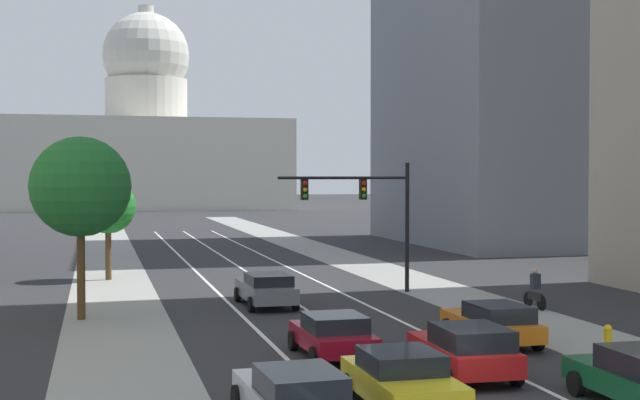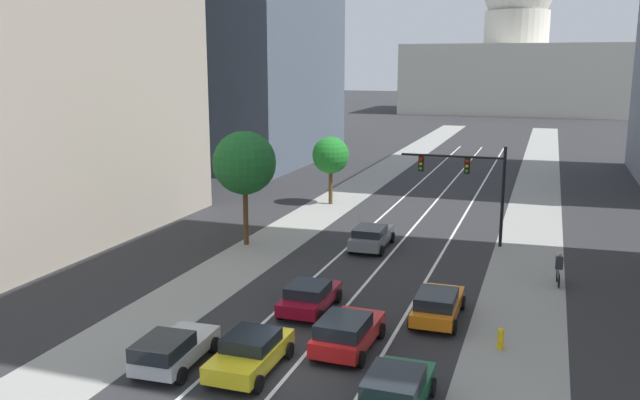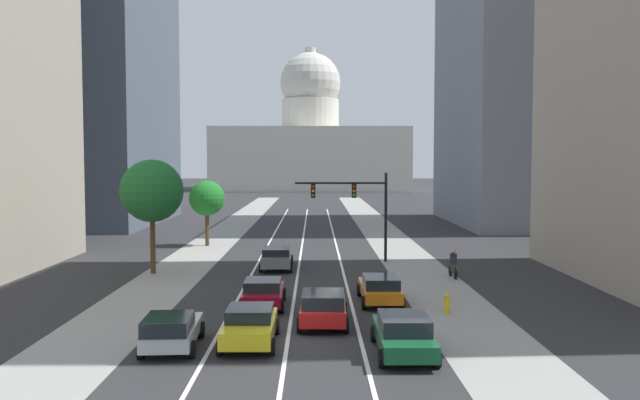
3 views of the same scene
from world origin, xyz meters
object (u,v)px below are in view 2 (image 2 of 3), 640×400
at_px(car_gray, 372,236).
at_px(traffic_signal_mast, 470,177).
at_px(street_tree_mid_left, 331,155).
at_px(car_crimson, 309,296).
at_px(capitol_building, 514,65).
at_px(car_orange, 438,304).
at_px(fire_hydrant, 501,338).
at_px(car_red, 347,332).
at_px(cyclist, 559,269).
at_px(car_yellow, 251,352).
at_px(street_tree_near_left, 245,163).
at_px(car_silver, 172,349).
at_px(car_green, 394,393).

height_order(car_gray, traffic_signal_mast, traffic_signal_mast).
bearing_deg(street_tree_mid_left, car_crimson, -74.19).
bearing_deg(capitol_building, car_crimson, -90.62).
height_order(car_orange, fire_hydrant, car_orange).
bearing_deg(traffic_signal_mast, car_orange, -88.76).
height_order(car_orange, car_crimson, car_orange).
relative_size(car_red, street_tree_mid_left, 0.78).
xyz_separation_m(fire_hydrant, cyclist, (2.20, 9.03, 0.39)).
xyz_separation_m(car_yellow, street_tree_near_left, (-7.63, 15.78, 4.41)).
bearing_deg(traffic_signal_mast, street_tree_mid_left, 144.02).
height_order(car_yellow, traffic_signal_mast, traffic_signal_mast).
xyz_separation_m(car_crimson, traffic_signal_mast, (5.43, 14.11, 3.57)).
height_order(traffic_signal_mast, street_tree_near_left, street_tree_near_left).
relative_size(capitol_building, car_gray, 9.76).
bearing_deg(car_yellow, car_silver, 105.01).
bearing_deg(cyclist, car_orange, 138.64).
distance_m(car_crimson, street_tree_near_left, 12.91).
bearing_deg(capitol_building, fire_hydrant, -86.90).
height_order(car_green, fire_hydrant, car_green).
height_order(car_yellow, street_tree_mid_left, street_tree_mid_left).
distance_m(car_gray, car_yellow, 17.51).
height_order(capitol_building, car_gray, capitol_building).
xyz_separation_m(car_red, cyclist, (7.94, 11.10, 0.06)).
bearing_deg(fire_hydrant, car_green, -114.55).
bearing_deg(car_red, cyclist, -34.02).
relative_size(car_crimson, car_yellow, 0.97).
relative_size(car_silver, cyclist, 2.41).
height_order(capitol_building, traffic_signal_mast, capitol_building).
relative_size(car_orange, cyclist, 2.62).
distance_m(car_gray, traffic_signal_mast, 7.11).
relative_size(car_silver, street_tree_mid_left, 0.76).
distance_m(car_orange, street_tree_mid_left, 25.23).
xyz_separation_m(car_green, cyclist, (5.07, 15.32, 0.09)).
bearing_deg(car_yellow, car_crimson, -0.02).
distance_m(car_silver, car_red, 6.74).
relative_size(car_yellow, street_tree_mid_left, 0.78).
bearing_deg(street_tree_near_left, fire_hydrant, -33.79).
distance_m(capitol_building, fire_hydrant, 132.85).
height_order(car_crimson, car_yellow, car_yellow).
bearing_deg(cyclist, street_tree_mid_left, 44.22).
distance_m(car_crimson, fire_hydrant, 8.71).
bearing_deg(fire_hydrant, car_yellow, -150.15).
xyz_separation_m(traffic_signal_mast, street_tree_near_left, (-13.06, -4.68, 0.86)).
xyz_separation_m(car_silver, fire_hydrant, (11.43, 5.69, -0.29)).
height_order(car_silver, car_green, car_green).
height_order(capitol_building, car_red, capitol_building).
xyz_separation_m(car_crimson, cyclist, (10.79, 7.60, 0.13)).
relative_size(car_gray, cyclist, 2.78).
bearing_deg(car_yellow, car_orange, -38.48).
height_order(car_crimson, fire_hydrant, car_crimson).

